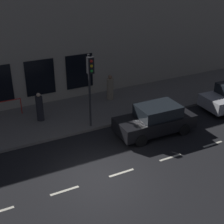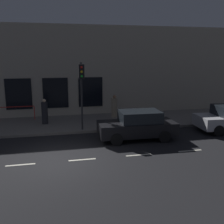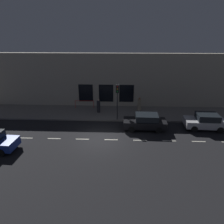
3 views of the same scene
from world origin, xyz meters
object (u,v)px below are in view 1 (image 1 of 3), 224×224
Objects in this scene: traffic_light at (90,76)px; parked_car_1 at (155,120)px; pedestrian_0 at (110,88)px; pedestrian_1 at (40,108)px.

traffic_light is 4.08m from parked_car_1.
pedestrian_0 reaches higher than parked_car_1.
parked_car_1 is 2.61× the size of pedestrian_0.
traffic_light is 2.43× the size of pedestrian_1.
traffic_light is at bearing -39.92° from pedestrian_0.
pedestrian_0 is at bearing -41.75° from traffic_light.
pedestrian_1 is (2.03, 2.23, -2.15)m from traffic_light.
pedestrian_1 reaches higher than pedestrian_0.
traffic_light is 2.47× the size of pedestrian_0.
traffic_light reaches higher than pedestrian_1.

